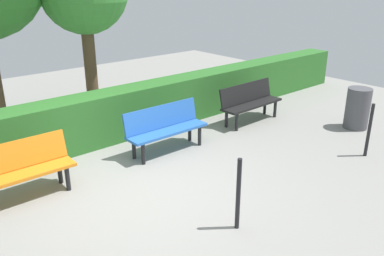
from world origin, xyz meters
TOP-DOWN VIEW (x-y plane):
  - ground_plane at (0.00, 0.00)m, footprint 17.76×17.76m
  - bench_black at (-3.66, -1.02)m, footprint 1.64×0.50m
  - bench_blue at (-1.23, -0.95)m, footprint 1.61×0.48m
  - bench_orange at (1.41, -0.97)m, footprint 1.49×0.49m
  - hedge_row at (-1.18, -2.11)m, footprint 13.76×0.63m
  - railing_post_near at (-3.86, 1.65)m, footprint 0.06×0.06m
  - railing_post_mid at (-0.42, 1.65)m, footprint 0.06×0.06m
  - trash_bin at (-5.09, 0.79)m, footprint 0.50×0.50m

SIDE VIEW (x-z plane):
  - ground_plane at x=0.00m, z-range 0.00..0.00m
  - trash_bin at x=-5.09m, z-range 0.00..0.89m
  - bench_orange at x=1.41m, z-range 0.05..0.91m
  - bench_blue at x=-1.23m, z-range 0.05..0.91m
  - bench_black at x=-3.66m, z-range 0.05..0.91m
  - hedge_row at x=-1.18m, z-range 0.00..0.99m
  - railing_post_near at x=-3.86m, z-range 0.00..1.00m
  - railing_post_mid at x=-0.42m, z-range 0.00..1.00m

